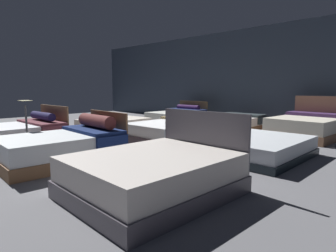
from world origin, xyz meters
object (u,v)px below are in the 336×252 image
Objects in this scene: bed_0 at (18,133)px; bed_3 at (114,125)px; bed_5 at (257,147)px; bed_8 at (307,127)px; bed_4 at (170,131)px; bed_2 at (154,174)px; bed_7 at (232,123)px; price_sign at (27,133)px; bed_6 at (178,117)px; bed_1 at (64,147)px.

bed_0 is 2.79m from bed_3.
bed_0 is at bearing -149.83° from bed_5.
bed_4 is at bearing -125.58° from bed_8.
bed_2 is 2.78m from bed_5.
bed_7 is 2.32m from bed_8.
bed_3 reaches higher than bed_5.
bed_5 is at bearing 40.37° from price_sign.
bed_5 is (-0.02, 2.78, -0.08)m from bed_2.
bed_6 is 4.71m from bed_8.
bed_0 is 4.79m from bed_2.
bed_2 is 0.97× the size of bed_5.
bed_8 is (2.34, 2.91, 0.05)m from bed_4.
price_sign is at bearing -139.81° from bed_5.
bed_0 is at bearing -88.30° from bed_6.
bed_1 is 1.04× the size of bed_2.
bed_8 is at bearing 92.55° from bed_2.
bed_0 is 0.94× the size of bed_1.
bed_1 is 1.04× the size of bed_8.
bed_8 is at bearing 50.72° from bed_0.
price_sign is (-3.50, -5.95, 0.13)m from bed_8.
bed_6 is at bearing 101.49° from price_sign.
bed_6 is at bearing 90.14° from bed_0.
bed_3 is 4.76m from bed_5.
bed_4 reaches higher than bed_7.
bed_3 is (0.01, 2.79, -0.06)m from bed_0.
bed_1 is at bearing -177.08° from bed_2.
bed_1 is at bearing -129.75° from bed_5.
bed_4 is (-2.40, 2.79, -0.02)m from bed_2.
bed_4 is 3.25m from price_sign.
bed_0 reaches higher than bed_1.
price_sign is at bearing -174.25° from bed_2.
bed_8 reaches higher than bed_0.
bed_1 is 1.01× the size of bed_5.
bed_0 is 1.83× the size of price_sign.
bed_7 is at bearing -177.10° from bed_8.
bed_2 is 1.87× the size of price_sign.
price_sign is at bearing -10.06° from bed_0.
bed_7 is at bearing 114.49° from bed_2.
bed_1 is 6.25m from bed_6.
bed_5 is at bearing -29.82° from bed_6.
bed_4 is (-0.05, 2.83, -0.04)m from bed_1.
price_sign is (-3.57, -0.24, 0.16)m from bed_2.
bed_1 reaches higher than bed_5.
bed_4 is at bearing -90.95° from bed_7.
bed_4 reaches higher than bed_3.
bed_5 is at bearing -85.96° from bed_8.
bed_7 is 6.08m from price_sign.
bed_1 is at bearing 9.26° from price_sign.
bed_6 is 6.08m from price_sign.
bed_1 is 2.35m from bed_2.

